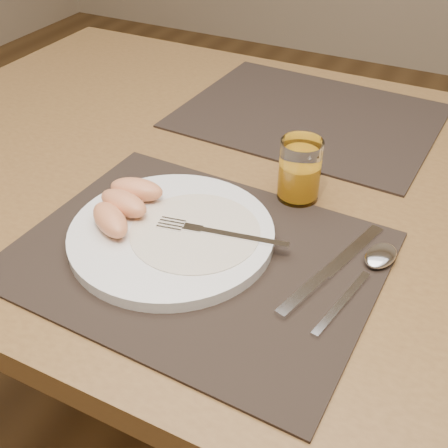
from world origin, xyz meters
TOP-DOWN VIEW (x-y plane):
  - ground at (0.00, 0.00)m, footprint 5.00×5.00m
  - table at (0.00, 0.00)m, footprint 1.40×0.90m
  - placemat_near at (-0.01, -0.22)m, footprint 0.46×0.36m
  - placemat_far at (-0.02, 0.22)m, footprint 0.47×0.37m
  - plate at (-0.05, -0.21)m, footprint 0.27×0.27m
  - plate_dressing at (-0.02, -0.20)m, footprint 0.17×0.17m
  - fork at (-0.01, -0.19)m, footprint 0.17×0.05m
  - knife at (0.15, -0.19)m, footprint 0.07×0.22m
  - spoon at (0.20, -0.14)m, footprint 0.06×0.19m
  - juice_glass at (0.06, -0.04)m, footprint 0.06×0.06m
  - grapefruit_wedges at (-0.13, -0.20)m, footprint 0.09×0.14m

SIDE VIEW (x-z plane):
  - ground at x=0.00m, z-range 0.00..0.00m
  - table at x=0.00m, z-range 0.29..1.04m
  - placemat_near at x=-0.01m, z-range 0.75..0.75m
  - placemat_far at x=-0.02m, z-range 0.75..0.75m
  - knife at x=0.15m, z-range 0.75..0.76m
  - spoon at x=0.20m, z-range 0.75..0.77m
  - plate at x=-0.05m, z-range 0.75..0.77m
  - plate_dressing at x=-0.02m, z-range 0.77..0.77m
  - fork at x=-0.01m, z-range 0.77..0.77m
  - grapefruit_wedges at x=-0.13m, z-range 0.77..0.80m
  - juice_glass at x=0.06m, z-range 0.75..0.84m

